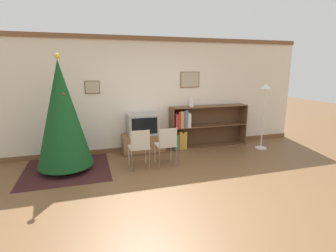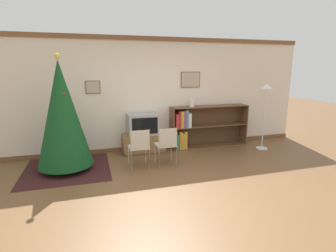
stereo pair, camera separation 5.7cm
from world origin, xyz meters
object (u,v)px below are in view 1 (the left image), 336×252
tv_console (143,143)px  television (143,124)px  folding_chair_left (140,146)px  bookshelf (196,127)px  vase (191,103)px  christmas_tree (62,114)px  standing_lamp (265,99)px  folding_chair_right (167,144)px

tv_console → television: bearing=-90.0°
folding_chair_left → bookshelf: bookshelf is taller
television → vase: 1.32m
folding_chair_left → christmas_tree: bearing=164.8°
christmas_tree → tv_console: 2.00m
christmas_tree → vase: christmas_tree is taller
television → folding_chair_left: 1.06m
standing_lamp → bookshelf: bearing=157.8°
folding_chair_right → standing_lamp: size_ratio=0.51×
christmas_tree → television: bearing=20.0°
television → vase: vase is taller
tv_console → bookshelf: size_ratio=0.49×
folding_chair_right → standing_lamp: 2.77m
christmas_tree → tv_console: size_ratio=2.26×
bookshelf → vase: bearing=-177.6°
vase → bookshelf: bearing=2.4°
television → standing_lamp: (2.90, -0.55, 0.54)m
bookshelf → standing_lamp: standing_lamp is taller
television → folding_chair_left: size_ratio=0.88×
tv_console → bookshelf: (1.39, 0.06, 0.30)m
tv_console → vase: 1.55m
television → folding_chair_right: (0.28, -0.99, -0.23)m
christmas_tree → folding_chair_right: (1.97, -0.38, -0.65)m
folding_chair_left → tv_console: bearing=74.3°
tv_console → folding_chair_right: bearing=-74.3°
folding_chair_left → folding_chair_right: bearing=0.0°
bookshelf → television: bearing=-177.3°
television → folding_chair_right: size_ratio=0.88×
tv_console → folding_chair_left: (-0.28, -1.00, 0.24)m
television → folding_chair_left: television is taller
vase → christmas_tree: bearing=-167.1°
folding_chair_right → bookshelf: bearing=43.6°
bookshelf → vase: vase is taller
folding_chair_right → tv_console: bearing=105.7°
folding_chair_right → vase: (0.96, 1.05, 0.68)m
christmas_tree → standing_lamp: size_ratio=1.39×
christmas_tree → bookshelf: 3.21m
tv_console → christmas_tree: bearing=-160.0°
tv_console → folding_chair_left: size_ratio=1.21×
television → vase: (1.24, 0.06, 0.45)m
vase → standing_lamp: (1.66, -0.61, 0.09)m
folding_chair_left → vase: (1.52, 1.05, 0.68)m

